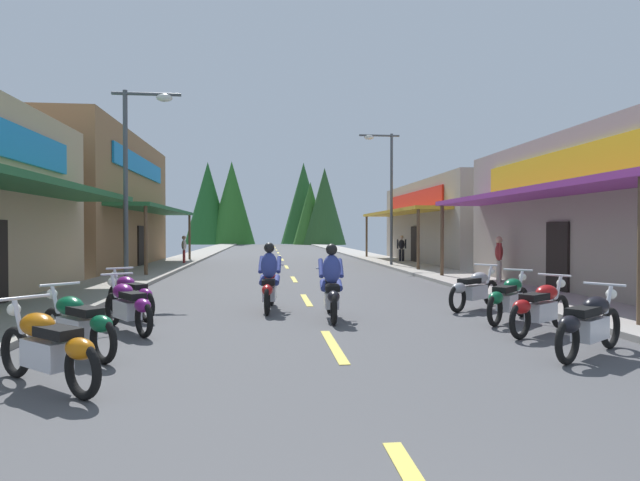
{
  "coord_description": "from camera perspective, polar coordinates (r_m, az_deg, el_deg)",
  "views": [
    {
      "loc": [
        -1.08,
        -1.14,
        1.83
      ],
      "look_at": [
        2.19,
        29.85,
        1.27
      ],
      "focal_mm": 29.16,
      "sensor_mm": 36.0,
      "label": 1
    }
  ],
  "objects": [
    {
      "name": "motorcycle_parked_right_2",
      "position": [
        11.2,
        19.99,
        -5.9
      ],
      "size": [
        1.61,
        1.56,
        1.04
      ],
      "rotation": [
        0.0,
        0.0,
        0.77
      ],
      "color": "black",
      "rests_on": "ground"
    },
    {
      "name": "motorcycle_parked_right_1",
      "position": [
        10.08,
        23.04,
        -6.69
      ],
      "size": [
        1.81,
        1.31,
        1.04
      ],
      "rotation": [
        0.0,
        0.0,
        0.61
      ],
      "color": "black",
      "rests_on": "ground"
    },
    {
      "name": "motorcycle_parked_left_0",
      "position": [
        6.91,
        -27.7,
        -10.26
      ],
      "size": [
        1.68,
        1.48,
        1.04
      ],
      "rotation": [
        0.0,
        0.0,
        2.43
      ],
      "color": "black",
      "rests_on": "ground"
    },
    {
      "name": "sidewalk_left",
      "position": [
        29.68,
        -15.86,
        -2.43
      ],
      "size": [
        2.39,
        86.11,
        0.12
      ],
      "primitive_type": "cube",
      "color": "gray",
      "rests_on": "ground"
    },
    {
      "name": "treeline_backdrop",
      "position": [
        74.43,
        -5.81,
        3.95
      ],
      "size": [
        22.42,
        12.16,
        11.91
      ],
      "color": "#284F23",
      "rests_on": "ground"
    },
    {
      "name": "motorcycle_parked_left_2",
      "position": [
        10.11,
        -20.34,
        -6.65
      ],
      "size": [
        1.32,
        1.81,
        1.04
      ],
      "rotation": [
        0.0,
        0.0,
        2.18
      ],
      "color": "black",
      "rests_on": "ground"
    },
    {
      "name": "streetlamp_right",
      "position": [
        26.86,
        7.25,
        6.44
      ],
      "size": [
        2.08,
        0.3,
        6.8
      ],
      "color": "#474C51",
      "rests_on": "ground"
    },
    {
      "name": "centerline_dashes",
      "position": [
        32.54,
        -4.12,
        -2.19
      ],
      "size": [
        0.16,
        61.85,
        0.01
      ],
      "color": "#E0C64C",
      "rests_on": "ground"
    },
    {
      "name": "motorcycle_parked_left_3",
      "position": [
        11.74,
        -20.08,
        -5.59
      ],
      "size": [
        1.41,
        1.74,
        1.04
      ],
      "rotation": [
        0.0,
        0.0,
        2.24
      ],
      "color": "black",
      "rests_on": "ground"
    },
    {
      "name": "rider_cruising_lead",
      "position": [
        10.83,
        1.26,
        -5.19
      ],
      "size": [
        0.6,
        2.14,
        1.57
      ],
      "rotation": [
        0.0,
        0.0,
        1.51
      ],
      "color": "black",
      "rests_on": "ground"
    },
    {
      "name": "rider_cruising_trailing",
      "position": [
        12.03,
        -5.57,
        -4.57
      ],
      "size": [
        0.6,
        2.14,
        1.57
      ],
      "rotation": [
        0.0,
        0.0,
        1.49
      ],
      "color": "black",
      "rests_on": "ground"
    },
    {
      "name": "ground",
      "position": [
        29.27,
        -3.91,
        -2.66
      ],
      "size": [
        9.9,
        86.11,
        0.1
      ],
      "primitive_type": "cube",
      "color": "#4C4C4F"
    },
    {
      "name": "sidewalk_right",
      "position": [
        30.12,
        7.86,
        -2.35
      ],
      "size": [
        2.39,
        86.11,
        0.12
      ],
      "primitive_type": "cube",
      "color": "#9E9991",
      "rests_on": "ground"
    },
    {
      "name": "streetlamp_left",
      "position": [
        17.13,
        -19.54,
        8.29
      ],
      "size": [
        2.08,
        0.3,
        6.16
      ],
      "color": "#474C51",
      "rests_on": "ground"
    },
    {
      "name": "storefront_left_far",
      "position": [
        28.48,
        -25.41,
        3.83
      ],
      "size": [
        8.2,
        13.57,
        6.54
      ],
      "color": "olive",
      "rests_on": "ground"
    },
    {
      "name": "pedestrian_browsing",
      "position": [
        18.57,
        19.05,
        -1.72
      ],
      "size": [
        0.34,
        0.55,
        1.65
      ],
      "rotation": [
        0.0,
        0.0,
        6.03
      ],
      "color": "#B2A599",
      "rests_on": "ground"
    },
    {
      "name": "motorcycle_parked_right_3",
      "position": [
        12.69,
        16.58,
        -5.08
      ],
      "size": [
        1.76,
        1.38,
        1.04
      ],
      "rotation": [
        0.0,
        0.0,
        0.65
      ],
      "color": "black",
      "rests_on": "ground"
    },
    {
      "name": "motorcycle_parked_left_1",
      "position": [
        8.45,
        -25.07,
        -8.19
      ],
      "size": [
        1.59,
        1.57,
        1.04
      ],
      "rotation": [
        0.0,
        0.0,
        2.36
      ],
      "color": "black",
      "rests_on": "ground"
    },
    {
      "name": "pedestrian_waiting",
      "position": [
        29.03,
        -14.7,
        -0.81
      ],
      "size": [
        0.3,
        0.57,
        1.59
      ],
      "rotation": [
        0.0,
        0.0,
        0.11
      ],
      "color": "maroon",
      "rests_on": "ground"
    },
    {
      "name": "pedestrian_by_shop",
      "position": [
        30.15,
        8.95,
        -0.74
      ],
      "size": [
        0.57,
        0.3,
        1.58
      ],
      "rotation": [
        0.0,
        0.0,
        4.82
      ],
      "color": "black",
      "rests_on": "ground"
    },
    {
      "name": "motorcycle_parked_right_0",
      "position": [
        8.6,
        27.47,
        -8.04
      ],
      "size": [
        1.81,
        1.31,
        1.04
      ],
      "rotation": [
        0.0,
        0.0,
        0.61
      ],
      "color": "black",
      "rests_on": "ground"
    },
    {
      "name": "storefront_right_far",
      "position": [
        30.9,
        16.21,
        1.88
      ],
      "size": [
        8.43,
        13.67,
        4.61
      ],
      "color": "gray",
      "rests_on": "ground"
    }
  ]
}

